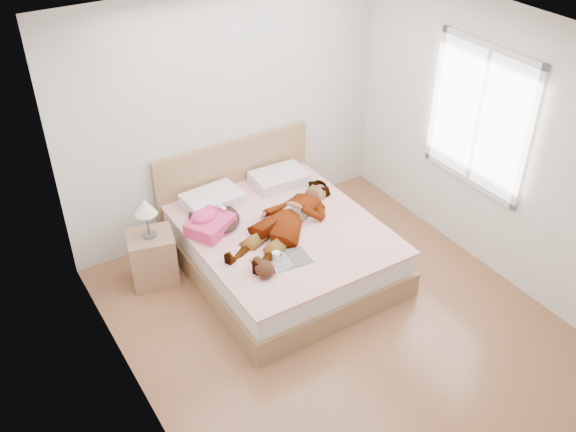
# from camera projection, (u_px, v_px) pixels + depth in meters

# --- Properties ---
(ground) EXTENTS (4.00, 4.00, 0.00)m
(ground) POSITION_uv_depth(u_px,v_px,m) (337.00, 323.00, 5.87)
(ground) COLOR #54311A
(ground) RESTS_ON ground
(woman) EXTENTS (1.70, 1.29, 0.22)m
(woman) POSITION_uv_depth(u_px,v_px,m) (287.00, 216.00, 6.20)
(woman) COLOR white
(woman) RESTS_ON bed
(hair) EXTENTS (0.51, 0.61, 0.09)m
(hair) POSITION_uv_depth(u_px,v_px,m) (214.00, 217.00, 6.31)
(hair) COLOR black
(hair) RESTS_ON bed
(phone) EXTENTS (0.08, 0.10, 0.05)m
(phone) POSITION_uv_depth(u_px,v_px,m) (222.00, 207.00, 6.23)
(phone) COLOR silver
(phone) RESTS_ON bed
(room_shell) EXTENTS (4.00, 4.00, 4.00)m
(room_shell) POSITION_uv_depth(u_px,v_px,m) (479.00, 117.00, 6.01)
(room_shell) COLOR white
(room_shell) RESTS_ON ground
(bed) EXTENTS (1.80, 2.08, 1.00)m
(bed) POSITION_uv_depth(u_px,v_px,m) (278.00, 242.00, 6.44)
(bed) COLOR brown
(bed) RESTS_ON ground
(towel) EXTENTS (0.54, 0.50, 0.22)m
(towel) POSITION_uv_depth(u_px,v_px,m) (209.00, 223.00, 6.15)
(towel) COLOR #FA4485
(towel) RESTS_ON bed
(magazine) EXTENTS (0.43, 0.31, 0.02)m
(magazine) POSITION_uv_depth(u_px,v_px,m) (290.00, 259.00, 5.82)
(magazine) COLOR silver
(magazine) RESTS_ON bed
(coffee_mug) EXTENTS (0.11, 0.08, 0.09)m
(coffee_mug) POSITION_uv_depth(u_px,v_px,m) (277.00, 256.00, 5.80)
(coffee_mug) COLOR white
(coffee_mug) RESTS_ON bed
(plush_toy) EXTENTS (0.20, 0.27, 0.14)m
(plush_toy) POSITION_uv_depth(u_px,v_px,m) (263.00, 267.00, 5.61)
(plush_toy) COLOR #311C0D
(plush_toy) RESTS_ON bed
(nightstand) EXTENTS (0.52, 0.48, 0.94)m
(nightstand) POSITION_uv_depth(u_px,v_px,m) (152.00, 254.00, 6.22)
(nightstand) COLOR brown
(nightstand) RESTS_ON ground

